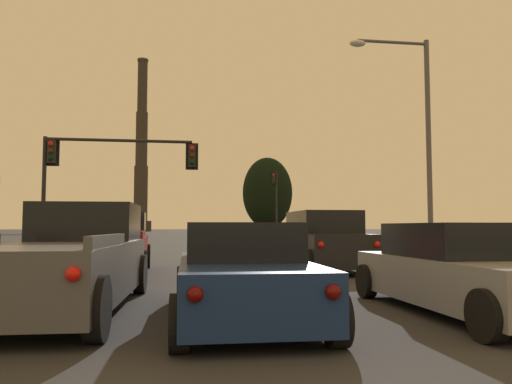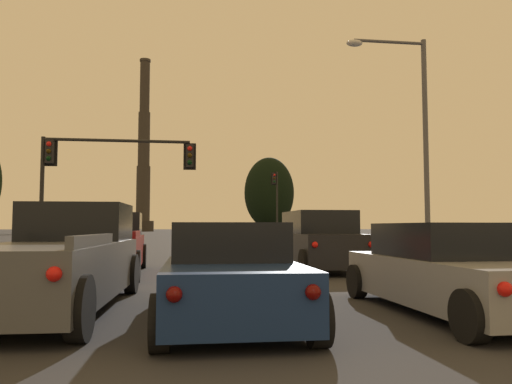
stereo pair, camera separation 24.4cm
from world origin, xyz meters
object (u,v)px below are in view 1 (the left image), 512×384
object	(u,v)px
pickup_truck_left_lane_second	(68,261)
smokestack	(141,163)
pickup_truck_left_lane_front	(111,246)
street_lamp	(416,124)
traffic_light_overhead_left	(100,164)
traffic_light_far_right	(275,196)
suv_right_lane_front	(324,242)
sedan_right_lane_second	(462,271)
sedan_center_lane_second	(241,273)

from	to	relation	value
pickup_truck_left_lane_second	smokestack	world-z (taller)	smokestack
pickup_truck_left_lane_front	street_lamp	bearing A→B (deg)	13.02
traffic_light_overhead_left	traffic_light_far_right	xyz separation A→B (m)	(12.57, 24.96, 0.25)
suv_right_lane_front	traffic_light_overhead_left	world-z (taller)	traffic_light_overhead_left
street_lamp	smokestack	world-z (taller)	smokestack
sedan_right_lane_second	suv_right_lane_front	size ratio (longest dim) A/B	0.96
sedan_right_lane_second	pickup_truck_left_lane_front	world-z (taller)	pickup_truck_left_lane_front
street_lamp	traffic_light_far_right	bearing A→B (deg)	90.36
traffic_light_overhead_left	street_lamp	size ratio (longest dim) A/B	0.79
pickup_truck_left_lane_front	street_lamp	distance (m)	12.38
traffic_light_overhead_left	traffic_light_far_right	size ratio (longest dim) A/B	1.03
traffic_light_far_right	smokestack	bearing A→B (deg)	101.72
suv_right_lane_front	street_lamp	size ratio (longest dim) A/B	0.56
suv_right_lane_front	smokestack	xyz separation A→B (m)	(-17.74, 139.34, 19.98)
traffic_light_overhead_left	street_lamp	bearing A→B (deg)	-20.65
sedan_center_lane_second	pickup_truck_left_lane_second	xyz separation A→B (m)	(-2.78, 1.21, 0.14)
traffic_light_overhead_left	sedan_center_lane_second	bearing A→B (deg)	-73.27
pickup_truck_left_lane_second	smokestack	xyz separation A→B (m)	(-11.46, 145.96, 20.08)
street_lamp	smokestack	distance (m)	139.16
pickup_truck_left_lane_front	traffic_light_far_right	xyz separation A→B (m)	(10.88, 32.91, 3.62)
pickup_truck_left_lane_front	traffic_light_far_right	distance (m)	34.85
sedan_center_lane_second	pickup_truck_left_lane_front	bearing A→B (deg)	111.85
pickup_truck_left_lane_front	suv_right_lane_front	bearing A→B (deg)	-0.38
sedan_right_lane_second	street_lamp	xyz separation A→B (m)	(4.55, 10.73, 4.71)
traffic_light_overhead_left	smokestack	xyz separation A→B (m)	(-9.57, 131.67, 16.71)
traffic_light_far_right	street_lamp	world-z (taller)	street_lamp
pickup_truck_left_lane_second	traffic_light_overhead_left	size ratio (longest dim) A/B	0.80
sedan_right_lane_second	pickup_truck_left_lane_front	size ratio (longest dim) A/B	0.85
traffic_light_far_right	smokestack	distance (m)	110.21
street_lamp	pickup_truck_left_lane_second	bearing A→B (deg)	-138.90
sedan_center_lane_second	smokestack	bearing A→B (deg)	95.91
pickup_truck_left_lane_front	pickup_truck_left_lane_second	bearing A→B (deg)	-91.04
sedan_right_lane_second	pickup_truck_left_lane_second	world-z (taller)	pickup_truck_left_lane_second
pickup_truck_left_lane_front	street_lamp	xyz separation A→B (m)	(11.07, 3.14, 4.57)
sedan_right_lane_second	sedan_center_lane_second	world-z (taller)	same
traffic_light_overhead_left	traffic_light_far_right	bearing A→B (deg)	63.27
suv_right_lane_front	sedan_right_lane_second	bearing A→B (deg)	-90.03
pickup_truck_left_lane_second	traffic_light_far_right	distance (m)	40.85
pickup_truck_left_lane_front	smokestack	size ratio (longest dim) A/B	0.10
suv_right_lane_front	street_lamp	xyz separation A→B (m)	(4.60, 2.86, 4.48)
sedan_right_lane_second	suv_right_lane_front	distance (m)	7.87
suv_right_lane_front	traffic_light_far_right	distance (m)	33.12
pickup_truck_left_lane_second	smokestack	size ratio (longest dim) A/B	0.10
suv_right_lane_front	sedan_center_lane_second	world-z (taller)	suv_right_lane_front
traffic_light_far_right	street_lamp	xyz separation A→B (m)	(0.19, -29.77, 0.95)
sedan_center_lane_second	smokestack	world-z (taller)	smokestack
sedan_right_lane_second	traffic_light_far_right	bearing A→B (deg)	82.99
sedan_right_lane_second	smokestack	size ratio (longest dim) A/B	0.09
smokestack	sedan_center_lane_second	bearing A→B (deg)	-84.47
pickup_truck_left_lane_front	traffic_light_far_right	world-z (taller)	traffic_light_far_right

